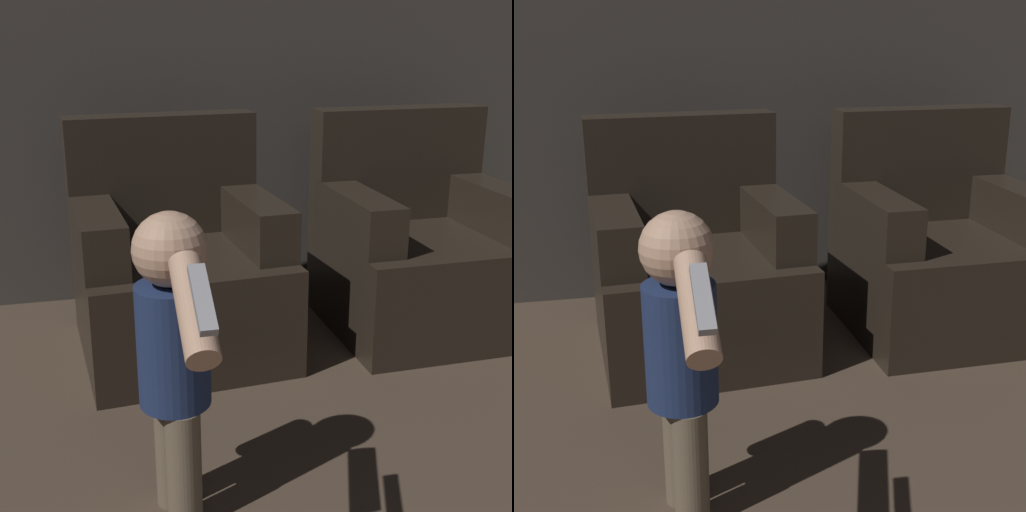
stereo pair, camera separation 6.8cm
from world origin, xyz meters
The scene contains 4 objects.
wall_back centered at (0.00, 4.50, 1.30)m, with size 8.40×0.05×2.60m.
armchair_left centered at (-0.24, 3.83, 0.33)m, with size 0.84×0.82×0.93m.
armchair_right centered at (0.81, 3.83, 0.33)m, with size 0.81×0.78×0.93m.
person_toddler centered at (-0.40, 2.76, 0.50)m, with size 0.19×0.58×0.85m.
Camera 2 is at (-0.52, 1.10, 1.28)m, focal length 50.00 mm.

